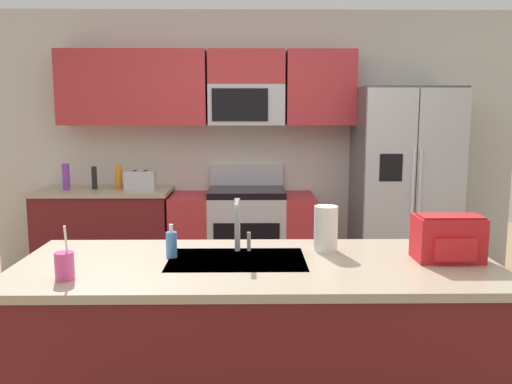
# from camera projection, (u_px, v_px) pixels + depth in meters

# --- Properties ---
(ground_plane) EXTENTS (9.00, 9.00, 0.00)m
(ground_plane) POSITION_uv_depth(u_px,v_px,m) (258.00, 367.00, 3.45)
(ground_plane) COLOR #997A56
(ground_plane) RESTS_ON ground
(kitchen_wall_unit) EXTENTS (5.20, 0.43, 2.60)m
(kitchen_wall_unit) POSITION_uv_depth(u_px,v_px,m) (240.00, 127.00, 5.29)
(kitchen_wall_unit) COLOR beige
(kitchen_wall_unit) RESTS_ON ground
(back_counter) EXTENTS (1.26, 0.63, 0.90)m
(back_counter) POSITION_uv_depth(u_px,v_px,m) (106.00, 235.00, 5.15)
(back_counter) COLOR maroon
(back_counter) RESTS_ON ground
(range_oven) EXTENTS (1.36, 0.61, 1.10)m
(range_oven) POSITION_uv_depth(u_px,v_px,m) (243.00, 236.00, 5.17)
(range_oven) COLOR #B7BABF
(range_oven) RESTS_ON ground
(refrigerator) EXTENTS (0.90, 0.76, 1.85)m
(refrigerator) POSITION_uv_depth(u_px,v_px,m) (404.00, 187.00, 5.05)
(refrigerator) COLOR #4C4F54
(refrigerator) RESTS_ON ground
(island_counter) EXTENTS (2.34, 0.94, 0.90)m
(island_counter) POSITION_uv_depth(u_px,v_px,m) (257.00, 348.00, 2.69)
(island_counter) COLOR maroon
(island_counter) RESTS_ON ground
(toaster) EXTENTS (0.28, 0.16, 0.18)m
(toaster) POSITION_uv_depth(u_px,v_px,m) (140.00, 180.00, 5.02)
(toaster) COLOR #B7BABF
(toaster) RESTS_ON back_counter
(pepper_mill) EXTENTS (0.05, 0.05, 0.22)m
(pepper_mill) POSITION_uv_depth(u_px,v_px,m) (94.00, 178.00, 5.06)
(pepper_mill) COLOR black
(pepper_mill) RESTS_ON back_counter
(bottle_purple) EXTENTS (0.07, 0.07, 0.25)m
(bottle_purple) POSITION_uv_depth(u_px,v_px,m) (66.00, 177.00, 5.02)
(bottle_purple) COLOR purple
(bottle_purple) RESTS_ON back_counter
(bottle_orange) EXTENTS (0.07, 0.07, 0.22)m
(bottle_orange) POSITION_uv_depth(u_px,v_px,m) (119.00, 177.00, 5.09)
(bottle_orange) COLOR orange
(bottle_orange) RESTS_ON back_counter
(sink_faucet) EXTENTS (0.09, 0.21, 0.28)m
(sink_faucet) POSITION_uv_depth(u_px,v_px,m) (238.00, 221.00, 2.78)
(sink_faucet) COLOR #B7BABF
(sink_faucet) RESTS_ON island_counter
(drink_cup_pink) EXTENTS (0.08, 0.08, 0.24)m
(drink_cup_pink) POSITION_uv_depth(u_px,v_px,m) (65.00, 265.00, 2.34)
(drink_cup_pink) COLOR #EA4C93
(drink_cup_pink) RESTS_ON island_counter
(soap_dispenser) EXTENTS (0.06, 0.06, 0.17)m
(soap_dispenser) POSITION_uv_depth(u_px,v_px,m) (171.00, 244.00, 2.70)
(soap_dispenser) COLOR #4C8CD8
(soap_dispenser) RESTS_ON island_counter
(paper_towel_roll) EXTENTS (0.12, 0.12, 0.24)m
(paper_towel_roll) POSITION_uv_depth(u_px,v_px,m) (326.00, 229.00, 2.81)
(paper_towel_roll) COLOR white
(paper_towel_roll) RESTS_ON island_counter
(backpack) EXTENTS (0.32, 0.22, 0.23)m
(backpack) POSITION_uv_depth(u_px,v_px,m) (448.00, 237.00, 2.63)
(backpack) COLOR red
(backpack) RESTS_ON island_counter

